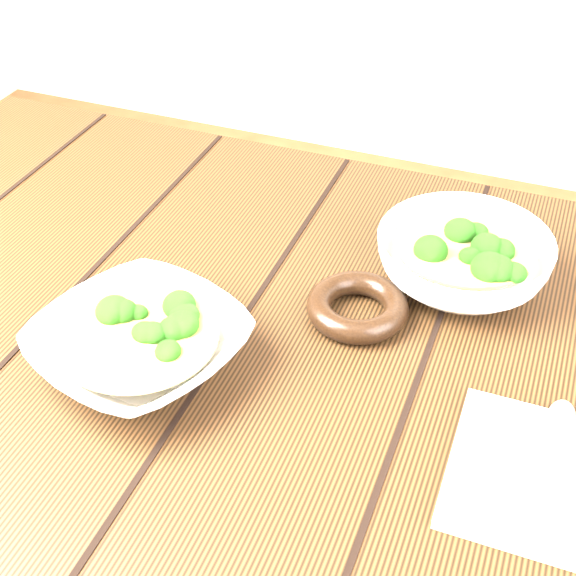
{
  "coord_description": "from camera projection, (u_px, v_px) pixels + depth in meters",
  "views": [
    {
      "loc": [
        0.26,
        -0.58,
        1.32
      ],
      "look_at": [
        0.03,
        0.03,
        0.8
      ],
      "focal_mm": 50.0,
      "sensor_mm": 36.0,
      "label": 1
    }
  ],
  "objects": [
    {
      "name": "trivet",
      "position": [
        358.0,
        307.0,
        0.87
      ],
      "size": [
        0.14,
        0.14,
        0.03
      ],
      "primitive_type": "torus",
      "rotation": [
        0.0,
        0.0,
        0.28
      ],
      "color": "black",
      "rests_on": "table"
    },
    {
      "name": "soup_bowl_front",
      "position": [
        139.0,
        344.0,
        0.8
      ],
      "size": [
        0.25,
        0.25,
        0.06
      ],
      "color": "white",
      "rests_on": "table"
    },
    {
      "name": "napkin",
      "position": [
        564.0,
        484.0,
        0.69
      ],
      "size": [
        0.2,
        0.16,
        0.01
      ],
      "primitive_type": "cube",
      "rotation": [
        0.0,
        0.0,
        0.01
      ],
      "color": "beige",
      "rests_on": "table"
    },
    {
      "name": "table",
      "position": [
        254.0,
        414.0,
        0.92
      ],
      "size": [
        1.2,
        0.8,
        0.75
      ],
      "color": "#36200F",
      "rests_on": "ground"
    },
    {
      "name": "soup_bowl_back",
      "position": [
        463.0,
        258.0,
        0.9
      ],
      "size": [
        0.25,
        0.25,
        0.07
      ],
      "color": "white",
      "rests_on": "table"
    },
    {
      "name": "spoon_left",
      "position": [
        556.0,
        442.0,
        0.72
      ],
      "size": [
        0.03,
        0.16,
        0.01
      ],
      "color": "#BAB2A4",
      "rests_on": "napkin"
    }
  ]
}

